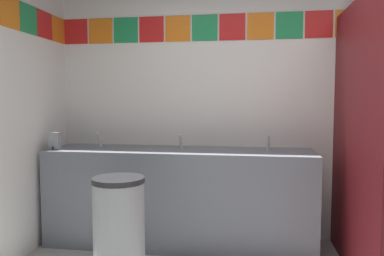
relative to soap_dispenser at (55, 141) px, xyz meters
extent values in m
cube|color=white|center=(1.87, 0.53, 0.38)|extent=(4.02, 0.08, 2.71)
cube|color=red|center=(0.00, 0.48, 1.08)|extent=(0.25, 0.01, 0.25)
cube|color=orange|center=(0.26, 0.48, 1.08)|extent=(0.25, 0.01, 0.25)
cube|color=#1E8C4C|center=(0.53, 0.48, 1.08)|extent=(0.25, 0.01, 0.25)
cube|color=red|center=(0.80, 0.48, 1.08)|extent=(0.25, 0.01, 0.25)
cube|color=orange|center=(1.07, 0.48, 1.08)|extent=(0.25, 0.01, 0.25)
cube|color=#1E8C4C|center=(1.34, 0.48, 1.08)|extent=(0.25, 0.01, 0.25)
cube|color=red|center=(1.60, 0.48, 1.08)|extent=(0.25, 0.01, 0.25)
cube|color=orange|center=(1.87, 0.48, 1.08)|extent=(0.25, 0.01, 0.25)
cube|color=#1E8C4C|center=(2.14, 0.48, 1.08)|extent=(0.25, 0.01, 0.25)
cube|color=red|center=(2.41, 0.48, 1.08)|extent=(0.25, 0.01, 0.25)
cube|color=orange|center=(2.67, 0.48, 1.08)|extent=(0.25, 0.01, 0.25)
cube|color=#1E8C4C|center=(2.94, 0.48, 1.08)|extent=(0.25, 0.01, 0.25)
cube|color=orange|center=(-0.13, -0.41, 1.08)|extent=(0.01, 0.25, 0.25)
cube|color=#1E8C4C|center=(-0.13, -0.15, 1.08)|extent=(0.01, 0.25, 0.25)
cube|color=red|center=(-0.13, 0.10, 1.08)|extent=(0.01, 0.25, 0.25)
cube|color=orange|center=(-0.13, 0.36, 1.08)|extent=(0.01, 0.25, 0.25)
cube|color=slate|center=(1.14, 0.18, -0.53)|extent=(2.45, 0.61, 0.89)
cube|color=slate|center=(1.14, 0.47, -0.12)|extent=(2.45, 0.03, 0.08)
cylinder|color=silver|center=(0.32, 0.15, -0.13)|extent=(0.34, 0.34, 0.10)
cylinder|color=silver|center=(1.14, 0.15, -0.13)|extent=(0.34, 0.34, 0.10)
cylinder|color=silver|center=(1.95, 0.15, -0.13)|extent=(0.34, 0.34, 0.10)
cylinder|color=silver|center=(0.32, 0.29, -0.05)|extent=(0.04, 0.04, 0.05)
cylinder|color=silver|center=(0.32, 0.24, 0.02)|extent=(0.02, 0.06, 0.09)
cylinder|color=silver|center=(1.14, 0.29, -0.05)|extent=(0.04, 0.04, 0.05)
cylinder|color=silver|center=(1.14, 0.24, 0.02)|extent=(0.02, 0.06, 0.09)
cylinder|color=silver|center=(1.95, 0.29, -0.05)|extent=(0.04, 0.04, 0.05)
cylinder|color=silver|center=(1.95, 0.24, 0.02)|extent=(0.02, 0.06, 0.09)
cube|color=gray|center=(0.00, 0.00, 0.00)|extent=(0.09, 0.07, 0.16)
cylinder|color=black|center=(0.00, -0.04, -0.06)|extent=(0.02, 0.02, 0.03)
cube|color=maroon|center=(2.58, -0.20, 0.08)|extent=(0.04, 1.36, 2.11)
cylinder|color=#999EA3|center=(0.81, -0.54, -0.61)|extent=(0.39, 0.39, 0.73)
cylinder|color=#262628|center=(0.81, -0.54, -0.22)|extent=(0.40, 0.40, 0.04)
camera|label=1|loc=(1.79, -3.19, 0.38)|focal=34.86mm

